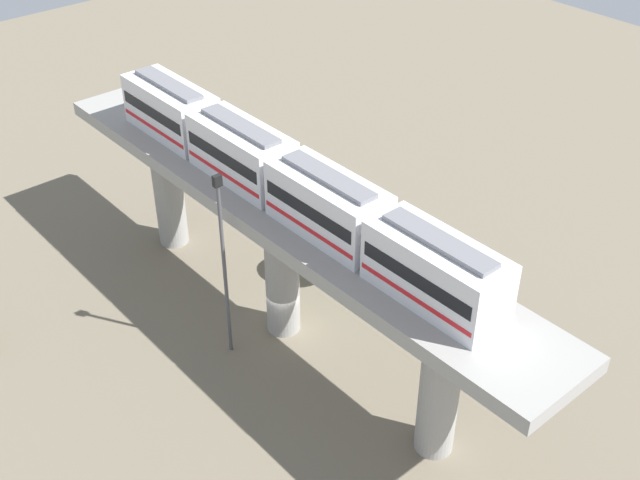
# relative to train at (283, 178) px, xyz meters

# --- Properties ---
(ground_plane) EXTENTS (120.00, 120.00, 0.00)m
(ground_plane) POSITION_rel_train_xyz_m (0.00, -0.30, -10.14)
(ground_plane) COLOR #706654
(viaduct) EXTENTS (5.20, 35.80, 8.61)m
(viaduct) POSITION_rel_train_xyz_m (0.00, -0.30, -3.49)
(viaduct) COLOR #999691
(viaduct) RESTS_ON ground
(train) EXTENTS (2.64, 27.45, 3.24)m
(train) POSITION_rel_train_xyz_m (0.00, 0.00, 0.00)
(train) COLOR silver
(train) RESTS_ON viaduct
(parked_car_silver) EXTENTS (1.82, 4.21, 1.76)m
(parked_car_silver) POSITION_rel_train_xyz_m (-9.57, -6.42, -9.40)
(parked_car_silver) COLOR #B2B5BA
(parked_car_silver) RESTS_ON ground
(parked_car_red) EXTENTS (2.13, 4.33, 1.76)m
(parked_car_red) POSITION_rel_train_xyz_m (-8.43, 6.49, -9.40)
(parked_car_red) COLOR red
(parked_car_red) RESTS_ON ground
(tree_mid_lot) EXTENTS (3.32, 3.32, 5.71)m
(tree_mid_lot) POSITION_rel_train_xyz_m (-5.50, -1.17, -6.12)
(tree_mid_lot) COLOR brown
(tree_mid_lot) RESTS_ON ground
(signal_post) EXTENTS (0.44, 0.28, 11.21)m
(signal_post) POSITION_rel_train_xyz_m (3.40, -0.79, -4.01)
(signal_post) COLOR #4C4C51
(signal_post) RESTS_ON ground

